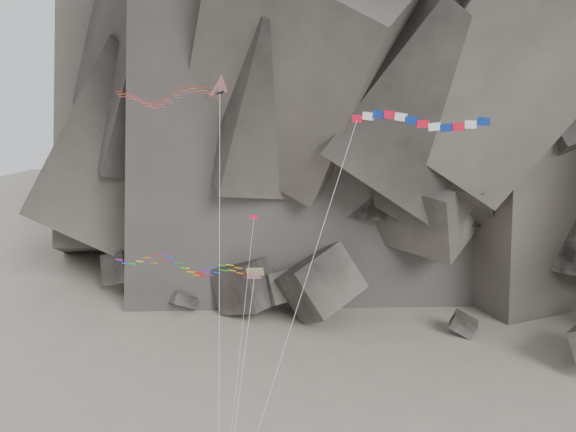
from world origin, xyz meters
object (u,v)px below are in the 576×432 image
(banner_kite, at_px, (416,124))
(pennant_kite, at_px, (246,292))
(delta_kite, at_px, (161,96))
(parafoil_kite, at_px, (179,264))

(banner_kite, xyz_separation_m, pennant_kite, (-11.73, -0.80, -12.55))
(delta_kite, bearing_deg, parafoil_kite, 119.44)
(delta_kite, height_order, pennant_kite, delta_kite)
(delta_kite, relative_size, parafoil_kite, 1.87)
(pennant_kite, bearing_deg, banner_kite, -12.07)
(parafoil_kite, bearing_deg, pennant_kite, -27.21)
(delta_kite, relative_size, pennant_kite, 1.50)
(parafoil_kite, bearing_deg, banner_kite, -10.21)
(pennant_kite, bearing_deg, delta_kite, 153.27)
(delta_kite, relative_size, banner_kite, 1.08)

